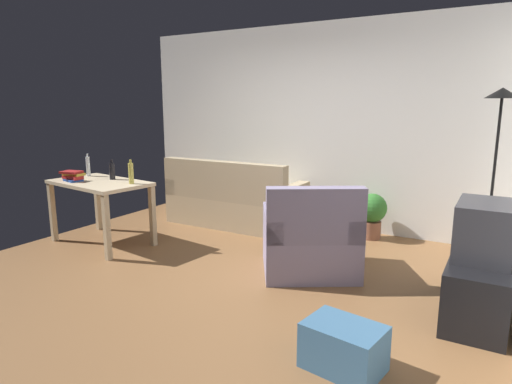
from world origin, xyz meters
TOP-DOWN VIEW (x-y plane):
  - ground_plane at (0.00, 0.00)m, footprint 5.20×4.40m
  - wall_rear at (0.00, 2.20)m, footprint 5.20×0.10m
  - couch at (-0.88, 1.59)m, footprint 1.85×0.84m
  - tv_stand at (2.25, 0.30)m, footprint 0.44×1.10m
  - tv at (2.25, 0.30)m, footprint 0.41×0.60m
  - torchiere_lamp at (2.25, 1.50)m, footprint 0.32×0.32m
  - desk at (-1.80, 0.09)m, footprint 1.28×0.85m
  - potted_plant at (0.96, 1.90)m, footprint 0.36×0.36m
  - armchair at (0.74, 0.46)m, footprint 1.20×1.18m
  - storage_box at (1.57, -0.94)m, footprint 0.53×0.41m
  - bottle_clear at (-2.22, 0.29)m, footprint 0.05×0.05m
  - bottle_dark at (-1.77, 0.27)m, footprint 0.07×0.07m
  - bottle_squat at (-1.35, 0.16)m, footprint 0.06×0.06m
  - book_stack at (-2.08, -0.05)m, footprint 0.26×0.21m

SIDE VIEW (x-z plane):
  - ground_plane at x=0.00m, z-range -0.02..0.00m
  - storage_box at x=1.57m, z-range 0.00..0.30m
  - tv_stand at x=2.25m, z-range 0.00..0.48m
  - couch at x=-0.88m, z-range -0.15..0.77m
  - armchair at x=0.74m, z-range -0.14..0.78m
  - potted_plant at x=0.96m, z-range 0.05..0.62m
  - desk at x=-1.80m, z-range 0.27..1.03m
  - tv at x=2.25m, z-range 0.48..0.92m
  - book_stack at x=-2.08m, z-range 0.76..0.88m
  - bottle_dark at x=-1.77m, z-range 0.74..0.98m
  - bottle_squat at x=-1.35m, z-range 0.74..1.02m
  - bottle_clear at x=-2.22m, z-range 0.74..1.03m
  - wall_rear at x=0.00m, z-range 0.00..2.70m
  - torchiere_lamp at x=2.25m, z-range 0.51..2.32m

